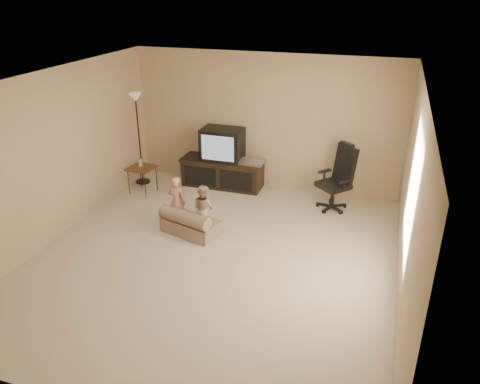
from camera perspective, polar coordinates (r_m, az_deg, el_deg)
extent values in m
plane|color=beige|center=(6.76, -3.27, -8.03)|extent=(5.50, 5.50, 0.00)
plane|color=white|center=(5.82, -3.86, 13.23)|extent=(5.50, 5.50, 0.00)
plane|color=tan|center=(8.66, 3.11, 8.46)|extent=(5.00, 0.00, 5.00)
plane|color=tan|center=(4.08, -17.97, -12.58)|extent=(5.00, 0.00, 5.00)
plane|color=tan|center=(7.42, -21.89, 3.95)|extent=(0.00, 5.50, 5.50)
plane|color=tan|center=(5.82, 20.07, -1.23)|extent=(0.00, 5.50, 5.50)
cube|color=black|center=(8.97, -2.11, 2.24)|extent=(1.51, 0.54, 0.49)
cube|color=black|center=(8.87, -2.14, 3.89)|extent=(1.56, 0.58, 0.04)
cube|color=black|center=(8.85, -4.90, 1.90)|extent=(0.63, 0.02, 0.37)
cube|color=black|center=(8.61, -0.50, 1.35)|extent=(0.63, 0.02, 0.37)
cube|color=black|center=(8.78, -2.13, 5.89)|extent=(0.76, 0.54, 0.59)
cube|color=white|center=(8.53, -2.76, 5.33)|extent=(0.62, 0.01, 0.46)
cube|color=silver|center=(8.62, 1.46, 3.69)|extent=(0.43, 0.30, 0.06)
cylinder|color=black|center=(8.19, 11.19, -0.56)|extent=(0.06, 0.06, 0.37)
cube|color=black|center=(8.10, 11.31, 0.80)|extent=(0.65, 0.65, 0.08)
cube|color=black|center=(8.11, 12.70, 3.33)|extent=(0.44, 0.42, 0.65)
cube|color=black|center=(8.01, 12.90, 5.37)|extent=(0.27, 0.25, 0.15)
cube|color=black|center=(8.21, 10.28, 2.53)|extent=(0.22, 0.24, 0.04)
cube|color=black|center=(7.86, 12.60, 1.34)|extent=(0.22, 0.24, 0.04)
cube|color=brown|center=(8.76, -11.91, 2.90)|extent=(0.50, 0.50, 0.03)
cylinder|color=black|center=(8.82, -13.42, 1.19)|extent=(0.01, 0.01, 0.50)
cylinder|color=black|center=(8.61, -11.49, 0.80)|extent=(0.01, 0.01, 0.50)
cylinder|color=black|center=(9.08, -12.04, 2.01)|extent=(0.01, 0.01, 0.50)
cylinder|color=black|center=(8.88, -10.15, 1.65)|extent=(0.01, 0.01, 0.50)
cylinder|color=beige|center=(8.78, -12.06, 3.49)|extent=(0.06, 0.06, 0.13)
cone|color=#D3BB89|center=(8.75, -12.11, 4.02)|extent=(0.05, 0.05, 0.05)
cylinder|color=black|center=(9.39, -11.72, 1.27)|extent=(0.27, 0.27, 0.03)
cylinder|color=black|center=(9.10, -12.16, 6.05)|extent=(0.03, 0.03, 1.66)
cone|color=beige|center=(8.88, -12.64, 11.19)|extent=(0.23, 0.23, 0.16)
cube|color=gray|center=(7.38, -5.93, -4.12)|extent=(0.98, 0.70, 0.23)
cylinder|color=gray|center=(7.17, -6.77, -3.12)|extent=(0.89, 0.43, 0.21)
imported|color=tan|center=(7.50, -7.72, -1.12)|extent=(0.33, 0.25, 0.84)
imported|color=tan|center=(7.30, -4.50, -1.98)|extent=(0.43, 0.33, 0.78)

